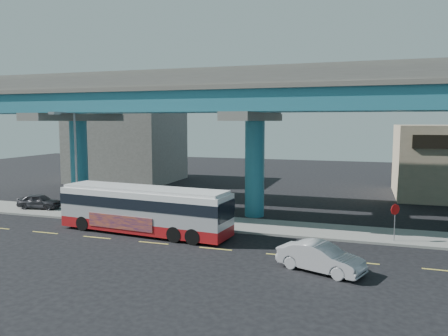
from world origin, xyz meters
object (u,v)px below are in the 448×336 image
(transit_bus, at_px, (144,208))
(sedan, at_px, (320,257))
(stop_sign, at_px, (395,215))
(parked_car, at_px, (39,201))
(street_lamp, at_px, (71,149))

(transit_bus, bearing_deg, sedan, -12.51)
(stop_sign, bearing_deg, transit_bus, 170.68)
(transit_bus, xyz_separation_m, sedan, (11.82, -3.96, -0.97))
(sedan, distance_m, parked_car, 24.99)
(transit_bus, xyz_separation_m, stop_sign, (15.59, 2.53, 0.08))
(parked_car, bearing_deg, transit_bus, -116.60)
(transit_bus, bearing_deg, parked_car, 167.52)
(parked_car, distance_m, stop_sign, 27.53)
(transit_bus, height_order, street_lamp, street_lamp)
(sedan, bearing_deg, transit_bus, 92.55)
(sedan, bearing_deg, stop_sign, -9.09)
(parked_car, relative_size, stop_sign, 1.64)
(transit_bus, height_order, parked_car, transit_bus)
(transit_bus, distance_m, street_lamp, 8.05)
(sedan, relative_size, stop_sign, 2.00)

